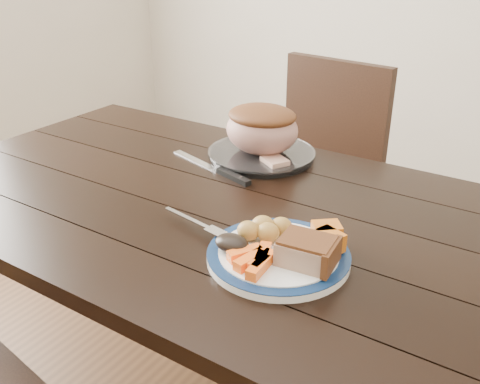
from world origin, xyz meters
The scene contains 14 objects.
dining_table centered at (0.00, 0.00, 0.66)m, with size 1.60×0.90×0.75m.
chair_far centered at (-0.08, 0.74, 0.52)m, with size 0.47×0.47×0.93m.
dinner_plate centered at (0.25, -0.15, 0.76)m, with size 0.28×0.28×0.02m, color white.
plate_rim centered at (0.25, -0.15, 0.77)m, with size 0.28×0.28×0.02m, color #0E2448.
serving_platter centered at (-0.05, 0.29, 0.76)m, with size 0.30×0.30×0.02m, color white.
pork_slice centered at (0.32, -0.15, 0.79)m, with size 0.10×0.08×0.05m, color tan.
roasted_potatoes centered at (0.21, -0.12, 0.79)m, with size 0.09×0.09×0.04m.
carrot_batons centered at (0.24, -0.21, 0.78)m, with size 0.09×0.11×0.02m.
pumpkin_wedges centered at (0.32, -0.08, 0.79)m, with size 0.09×0.09×0.04m.
dark_mushroom centered at (0.18, -0.20, 0.79)m, with size 0.07×0.05×0.03m, color black.
fork centered at (0.06, -0.15, 0.77)m, with size 0.18×0.05×0.00m.
roast_joint centered at (-0.05, 0.29, 0.83)m, with size 0.21×0.18×0.14m, color tan.
cut_slice centered at (0.03, 0.23, 0.78)m, with size 0.07×0.06×0.02m, color tan.
carving_knife centered at (-0.07, 0.13, 0.76)m, with size 0.31×0.11×0.01m.
Camera 1 is at (0.68, -0.94, 1.33)m, focal length 40.00 mm.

